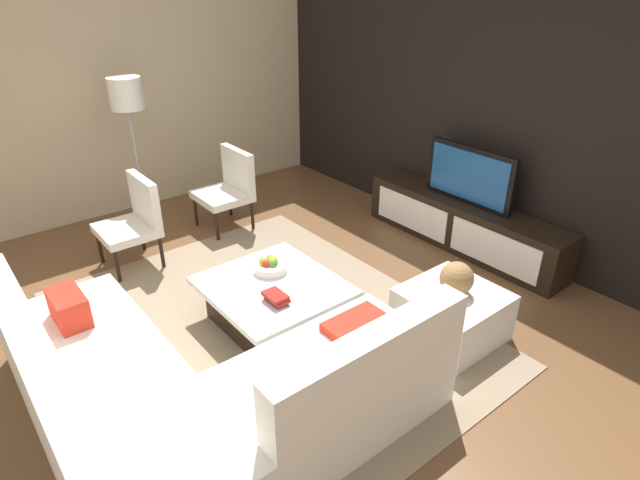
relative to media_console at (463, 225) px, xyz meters
The scene contains 15 objects.
ground_plane 2.41m from the media_console, 90.00° to the right, with size 14.00×14.00×0.00m, color brown.
feature_wall_back 1.19m from the media_console, 90.00° to the left, with size 6.40×0.12×2.80m, color black.
side_wall_left 4.05m from the media_console, 145.54° to the right, with size 0.12×5.20×2.80m, color #C6B28E.
area_rug 2.41m from the media_console, 92.39° to the right, with size 3.42×2.71×0.01m, color gray.
media_console is the anchor object (origin of this frame).
television 0.54m from the media_console, 90.00° to the left, with size 1.00×0.06×0.58m.
sectional_couch 3.34m from the media_console, 81.39° to the right, with size 2.36×2.27×0.85m.
coffee_table 2.30m from the media_console, 92.49° to the right, with size 1.06×0.98×0.38m.
accent_chair_near 3.28m from the media_console, 122.81° to the right, with size 0.56×0.51×0.87m.
floor_lamp 3.68m from the media_console, 137.48° to the right, with size 0.34×0.34×1.64m.
ottoman 1.58m from the media_console, 55.16° to the right, with size 0.70×0.70×0.40m, color white.
fruit_bowl 2.22m from the media_console, 97.29° to the right, with size 0.28×0.28×0.13m.
accent_chair_far 2.54m from the media_console, 140.43° to the right, with size 0.57×0.52×0.87m.
decorative_ball 1.60m from the media_console, 55.16° to the right, with size 0.26×0.26×0.26m, color #997247.
book_stack 2.42m from the media_console, 87.14° to the right, with size 0.21×0.13×0.08m.
Camera 1 is at (2.88, -1.81, 2.61)m, focal length 29.38 mm.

